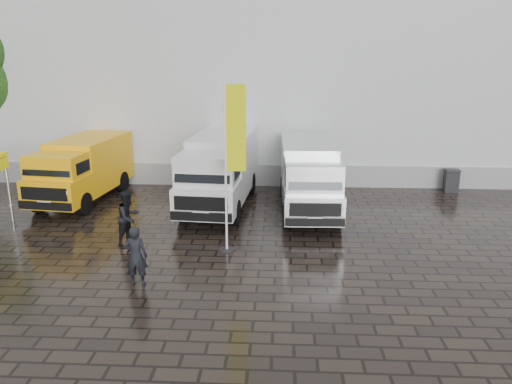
# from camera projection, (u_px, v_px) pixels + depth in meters

# --- Properties ---
(ground) EXTENTS (120.00, 120.00, 0.00)m
(ground) POSITION_uv_depth(u_px,v_px,m) (246.00, 251.00, 15.87)
(ground) COLOR black
(ground) RESTS_ON ground
(exhibition_hall) EXTENTS (44.00, 16.00, 12.00)m
(exhibition_hall) POSITION_uv_depth(u_px,v_px,m) (299.00, 52.00, 29.47)
(exhibition_hall) COLOR silver
(exhibition_hall) RESTS_ON ground
(hall_plinth) EXTENTS (44.00, 0.15, 1.00)m
(hall_plinth) POSITION_uv_depth(u_px,v_px,m) (301.00, 176.00, 23.26)
(hall_plinth) COLOR gray
(hall_plinth) RESTS_ON ground
(van_yellow) EXTENTS (2.79, 5.79, 2.57)m
(van_yellow) POSITION_uv_depth(u_px,v_px,m) (82.00, 171.00, 20.82)
(van_yellow) COLOR #FFB00D
(van_yellow) RESTS_ON ground
(van_white) EXTENTS (2.70, 6.74, 2.86)m
(van_white) POSITION_uv_depth(u_px,v_px,m) (220.00, 172.00, 20.06)
(van_white) COLOR silver
(van_white) RESTS_ON ground
(van_silver) EXTENTS (2.21, 6.18, 2.66)m
(van_silver) POSITION_uv_depth(u_px,v_px,m) (309.00, 178.00, 19.48)
(van_silver) COLOR silver
(van_silver) RESTS_ON ground
(flagpole) EXTENTS (0.88, 0.50, 5.42)m
(flagpole) POSITION_uv_depth(u_px,v_px,m) (231.00, 156.00, 15.11)
(flagpole) COLOR black
(flagpole) RESTS_ON ground
(wheelie_bin) EXTENTS (0.67, 0.67, 1.03)m
(wheelie_bin) POSITION_uv_depth(u_px,v_px,m) (451.00, 181.00, 22.35)
(wheelie_bin) COLOR black
(wheelie_bin) RESTS_ON ground
(person_front) EXTENTS (0.62, 0.42, 1.69)m
(person_front) POSITION_uv_depth(u_px,v_px,m) (136.00, 256.00, 13.37)
(person_front) COLOR black
(person_front) RESTS_ON ground
(person_tent) EXTENTS (1.00, 1.09, 1.82)m
(person_tent) POSITION_uv_depth(u_px,v_px,m) (129.00, 217.00, 16.25)
(person_tent) COLOR black
(person_tent) RESTS_ON ground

